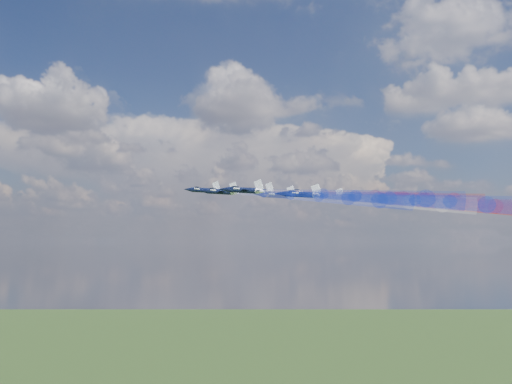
# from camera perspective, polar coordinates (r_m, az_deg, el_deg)

# --- Properties ---
(jet_lead) EXTENTS (14.98, 13.31, 4.74)m
(jet_lead) POSITION_cam_1_polar(r_m,az_deg,el_deg) (164.25, -5.12, 0.17)
(jet_lead) COLOR black
(trail_lead) EXTENTS (43.22, 17.03, 7.96)m
(trail_lead) POSITION_cam_1_polar(r_m,az_deg,el_deg) (151.03, 3.59, -0.27)
(trail_lead) COLOR white
(jet_inner_left) EXTENTS (14.98, 13.31, 4.74)m
(jet_inner_left) POSITION_cam_1_polar(r_m,az_deg,el_deg) (151.38, -3.55, 0.03)
(jet_inner_left) COLOR black
(trail_inner_left) EXTENTS (43.22, 17.03, 7.96)m
(trail_inner_left) POSITION_cam_1_polar(r_m,az_deg,el_deg) (139.01, 6.09, -0.47)
(trail_inner_left) COLOR #1932D9
(jet_inner_right) EXTENTS (14.98, 13.31, 4.74)m
(jet_inner_right) POSITION_cam_1_polar(r_m,az_deg,el_deg) (167.45, 0.01, 0.09)
(jet_inner_right) COLOR black
(trail_inner_right) EXTENTS (43.22, 17.03, 7.96)m
(trail_inner_right) POSITION_cam_1_polar(r_m,az_deg,el_deg) (156.47, 8.89, -0.35)
(trail_inner_right) COLOR red
(jet_outer_left) EXTENTS (14.98, 13.31, 4.74)m
(jet_outer_left) POSITION_cam_1_polar(r_m,az_deg,el_deg) (137.07, -1.30, 0.18)
(jet_outer_left) COLOR black
(trail_outer_left) EXTENTS (43.22, 17.03, 7.96)m
(trail_outer_left) POSITION_cam_1_polar(r_m,az_deg,el_deg) (125.94, 9.61, -0.36)
(trail_outer_left) COLOR #1932D9
(jet_center_third) EXTENTS (14.98, 13.31, 4.74)m
(jet_center_third) POSITION_cam_1_polar(r_m,az_deg,el_deg) (153.34, 1.98, -0.33)
(jet_center_third) COLOR black
(trail_center_third) EXTENTS (43.22, 17.03, 7.96)m
(trail_center_third) POSITION_cam_1_polar(r_m,az_deg,el_deg) (143.45, 11.83, -0.84)
(trail_center_third) COLOR white
(jet_outer_right) EXTENTS (14.98, 13.31, 4.74)m
(jet_outer_right) POSITION_cam_1_polar(r_m,az_deg,el_deg) (170.90, 4.60, -0.06)
(jet_outer_right) COLOR black
(trail_outer_right) EXTENTS (43.22, 17.03, 7.96)m
(trail_outer_right) POSITION_cam_1_polar(r_m,az_deg,el_deg) (161.98, 13.51, -0.49)
(trail_outer_right) COLOR red
(jet_rear_left) EXTENTS (14.98, 13.31, 4.74)m
(jet_rear_left) POSITION_cam_1_polar(r_m,az_deg,el_deg) (140.99, 4.23, -0.24)
(jet_rear_left) COLOR black
(trail_rear_left) EXTENTS (43.22, 17.03, 7.96)m
(trail_rear_left) POSITION_cam_1_polar(r_m,az_deg,el_deg) (132.34, 15.13, -0.78)
(trail_rear_left) COLOR #1932D9
(jet_rear_right) EXTENTS (14.98, 13.31, 4.74)m
(jet_rear_right) POSITION_cam_1_polar(r_m,az_deg,el_deg) (156.13, 6.66, -0.56)
(jet_rear_right) COLOR black
(trail_rear_right) EXTENTS (43.22, 17.03, 7.96)m
(trail_rear_right) POSITION_cam_1_polar(r_m,az_deg,el_deg) (148.37, 16.54, -1.06)
(trail_rear_right) COLOR red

